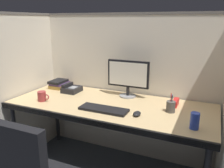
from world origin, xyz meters
The scene contains 12 objects.
cubicle_partition_rear centered at (0.00, 0.74, 0.79)m, with size 2.21×0.06×1.57m.
cubicle_partition_left centered at (-0.99, 0.20, 0.79)m, with size 0.06×1.41×1.57m.
desk centered at (0.00, 0.29, 0.69)m, with size 1.90×0.80×0.74m.
monitor_center centered at (0.08, 0.57, 0.96)m, with size 0.43×0.17×0.37m.
keyboard_main centered at (0.02, 0.13, 0.75)m, with size 0.43×0.15×0.02m, color black.
computer_mouse centered at (0.32, 0.14, 0.76)m, with size 0.06×0.10×0.04m.
coffee_mug centered at (-0.63, 0.11, 0.79)m, with size 0.13×0.08×0.09m.
soda_can centered at (0.77, 0.08, 0.80)m, with size 0.07×0.07×0.12m, color #263FB2.
desk_phone centered at (-0.54, 0.47, 0.77)m, with size 0.17×0.19×0.09m.
red_stapler centered at (0.57, 0.50, 0.77)m, with size 0.04×0.15×0.06m, color red.
book_stack centered at (-0.77, 0.55, 0.78)m, with size 0.16×0.22×0.09m.
pen_cup centered at (0.56, 0.33, 0.79)m, with size 0.08×0.08×0.16m.
Camera 1 is at (0.86, -1.56, 1.50)m, focal length 37.25 mm.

